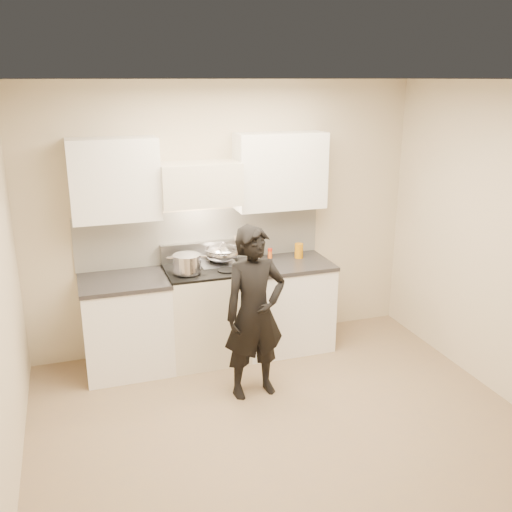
# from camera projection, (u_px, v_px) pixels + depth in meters

# --- Properties ---
(ground_plane) EXTENTS (4.00, 4.00, 0.00)m
(ground_plane) POSITION_uv_depth(u_px,v_px,m) (285.00, 428.00, 4.61)
(ground_plane) COLOR #846B4B
(room_shell) EXTENTS (4.04, 3.54, 2.70)m
(room_shell) POSITION_uv_depth(u_px,v_px,m) (264.00, 227.00, 4.45)
(room_shell) COLOR #C1B193
(room_shell) RESTS_ON ground
(stove) EXTENTS (0.76, 0.65, 0.96)m
(stove) POSITION_uv_depth(u_px,v_px,m) (206.00, 313.00, 5.67)
(stove) COLOR beige
(stove) RESTS_ON ground
(counter_right) EXTENTS (0.92, 0.67, 0.92)m
(counter_right) POSITION_uv_depth(u_px,v_px,m) (284.00, 304.00, 5.92)
(counter_right) COLOR white
(counter_right) RESTS_ON ground
(counter_left) EXTENTS (0.82, 0.67, 0.92)m
(counter_left) POSITION_uv_depth(u_px,v_px,m) (127.00, 324.00, 5.44)
(counter_left) COLOR white
(counter_left) RESTS_ON ground
(wok) EXTENTS (0.35, 0.43, 0.28)m
(wok) POSITION_uv_depth(u_px,v_px,m) (222.00, 253.00, 5.65)
(wok) COLOR silver
(wok) RESTS_ON stove
(stock_pot) EXTENTS (0.37, 0.30, 0.17)m
(stock_pot) POSITION_uv_depth(u_px,v_px,m) (187.00, 264.00, 5.34)
(stock_pot) COLOR silver
(stock_pot) RESTS_ON stove
(utensil_crock) EXTENTS (0.12, 0.12, 0.31)m
(utensil_crock) POSITION_uv_depth(u_px,v_px,m) (254.00, 250.00, 5.85)
(utensil_crock) COLOR #9F9F9F
(utensil_crock) RESTS_ON counter_right
(spice_jar) EXTENTS (0.05, 0.05, 0.10)m
(spice_jar) POSITION_uv_depth(u_px,v_px,m) (270.00, 253.00, 5.90)
(spice_jar) COLOR orange
(spice_jar) RESTS_ON counter_right
(oil_glass) EXTENTS (0.09, 0.09, 0.15)m
(oil_glass) POSITION_uv_depth(u_px,v_px,m) (299.00, 251.00, 5.91)
(oil_glass) COLOR #C1770A
(oil_glass) RESTS_ON counter_right
(person) EXTENTS (0.60, 0.42, 1.54)m
(person) POSITION_uv_depth(u_px,v_px,m) (255.00, 313.00, 4.92)
(person) COLOR black
(person) RESTS_ON ground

